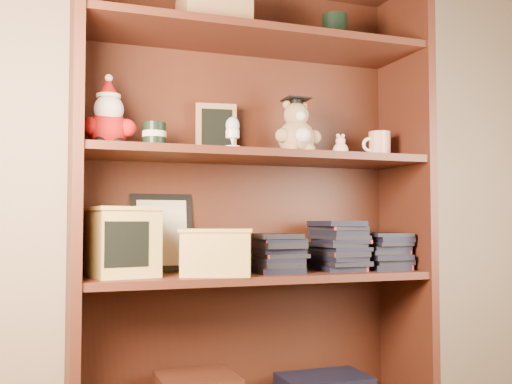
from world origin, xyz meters
The scene contains 16 objects.
bookcase centered at (0.14, 1.36, 0.78)m, with size 1.20×0.35×1.60m.
shelf_lower centered at (0.14, 1.30, 0.54)m, with size 1.14×0.33×0.02m.
shelf_upper centered at (0.14, 1.30, 0.94)m, with size 1.14×0.33×0.02m.
santa_plush centered at (-0.35, 1.30, 1.04)m, with size 0.17×0.12×0.24m.
teachers_tin centered at (-0.20, 1.30, 0.99)m, with size 0.08×0.08×0.09m.
chalkboard_plaque centered at (0.03, 1.42, 1.04)m, with size 0.14×0.09×0.18m.
egg_cup centered at (0.03, 1.23, 1.01)m, with size 0.05×0.05×0.11m.
grad_teddy_bear centered at (0.29, 1.30, 1.03)m, with size 0.17×0.14×0.20m.
pink_figurine centered at (0.46, 1.31, 0.98)m, with size 0.05×0.05×0.09m.
teacher_mug centered at (0.62, 1.30, 1.00)m, with size 0.11×0.08×0.10m.
certificate_frame centered at (-0.15, 1.44, 0.68)m, with size 0.21×0.05×0.27m.
treats_box centered at (-0.30, 1.30, 0.66)m, with size 0.23×0.23×0.22m.
pencils_box centered at (-0.02, 1.24, 0.63)m, with size 0.27×0.23×0.15m.
book_stack_left centered at (0.21, 1.30, 0.61)m, with size 0.14×0.20×0.13m.
book_stack_mid centered at (0.45, 1.30, 0.64)m, with size 0.14×0.20×0.18m.
book_stack_right centered at (0.62, 1.30, 0.61)m, with size 0.14×0.20×0.13m.
Camera 1 is at (-0.54, -0.59, 0.72)m, focal length 42.00 mm.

